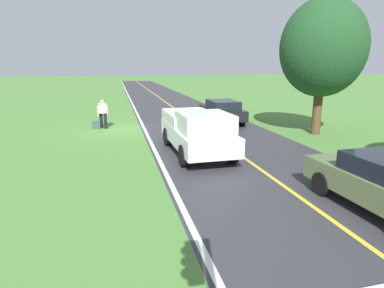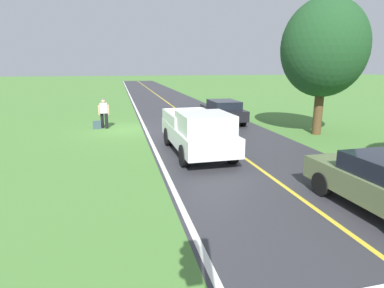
{
  "view_description": "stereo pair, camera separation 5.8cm",
  "coord_description": "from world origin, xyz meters",
  "px_view_note": "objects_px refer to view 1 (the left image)",
  "views": [
    {
      "loc": [
        0.49,
        18.5,
        3.54
      ],
      "look_at": [
        -1.77,
        8.85,
        1.14
      ],
      "focal_mm": 30.38,
      "sensor_mm": 36.0,
      "label": 1
    },
    {
      "loc": [
        0.43,
        18.51,
        3.54
      ],
      "look_at": [
        -1.77,
        8.85,
        1.14
      ],
      "focal_mm": 30.38,
      "sensor_mm": 36.0,
      "label": 2
    }
  ],
  "objects_px": {
    "hitchhiker_walking": "(103,111)",
    "sedan_near_oncoming": "(222,111)",
    "tree_far_side_near": "(323,48)",
    "suitcase_carried": "(96,125)",
    "pickup_truck_passing": "(198,131)"
  },
  "relations": [
    {
      "from": "tree_far_side_near",
      "to": "suitcase_carried",
      "type": "bearing_deg",
      "value": -19.9
    },
    {
      "from": "tree_far_side_near",
      "to": "hitchhiker_walking",
      "type": "bearing_deg",
      "value": -21.11
    },
    {
      "from": "suitcase_carried",
      "to": "tree_far_side_near",
      "type": "xyz_separation_m",
      "value": [
        -11.38,
        4.12,
        4.15
      ]
    },
    {
      "from": "suitcase_carried",
      "to": "sedan_near_oncoming",
      "type": "xyz_separation_m",
      "value": [
        -7.7,
        -0.45,
        0.53
      ]
    },
    {
      "from": "tree_far_side_near",
      "to": "sedan_near_oncoming",
      "type": "xyz_separation_m",
      "value": [
        3.69,
        -4.57,
        -3.62
      ]
    },
    {
      "from": "hitchhiker_walking",
      "to": "suitcase_carried",
      "type": "height_order",
      "value": "hitchhiker_walking"
    },
    {
      "from": "hitchhiker_walking",
      "to": "pickup_truck_passing",
      "type": "bearing_deg",
      "value": 120.03
    },
    {
      "from": "pickup_truck_passing",
      "to": "tree_far_side_near",
      "type": "height_order",
      "value": "tree_far_side_near"
    },
    {
      "from": "hitchhiker_walking",
      "to": "suitcase_carried",
      "type": "bearing_deg",
      "value": 15.85
    },
    {
      "from": "suitcase_carried",
      "to": "pickup_truck_passing",
      "type": "distance_m",
      "value": 7.98
    },
    {
      "from": "pickup_truck_passing",
      "to": "tree_far_side_near",
      "type": "distance_m",
      "value": 8.23
    },
    {
      "from": "pickup_truck_passing",
      "to": "sedan_near_oncoming",
      "type": "distance_m",
      "value": 7.87
    },
    {
      "from": "hitchhiker_walking",
      "to": "suitcase_carried",
      "type": "xyz_separation_m",
      "value": [
        0.41,
        0.12,
        -0.75
      ]
    },
    {
      "from": "hitchhiker_walking",
      "to": "sedan_near_oncoming",
      "type": "relative_size",
      "value": 0.4
    },
    {
      "from": "pickup_truck_passing",
      "to": "tree_far_side_near",
      "type": "xyz_separation_m",
      "value": [
        -7.05,
        -2.54,
        3.41
      ]
    }
  ]
}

